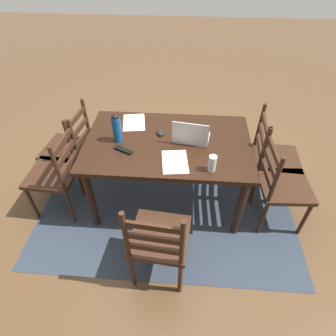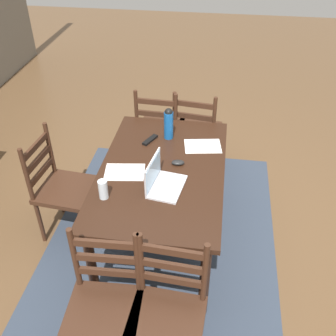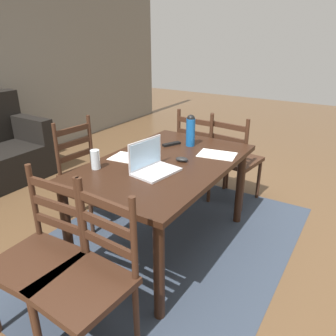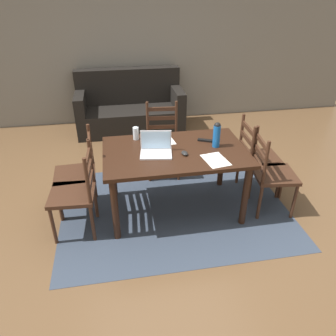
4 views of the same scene
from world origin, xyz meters
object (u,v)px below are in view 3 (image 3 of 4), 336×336
(chair_left_far, at_px, (41,257))
(chair_left_near, at_px, (88,281))
(dining_table, at_px, (164,173))
(computer_mouse, at_px, (182,159))
(chair_far_head, at_px, (88,173))
(chair_right_far, at_px, (201,153))
(drinking_glass, at_px, (95,159))
(laptop, at_px, (151,164))
(tv_remote, at_px, (172,144))
(water_bottle, at_px, (191,130))
(chair_right_near, at_px, (234,160))

(chair_left_far, bearing_deg, chair_left_near, -90.00)
(dining_table, relative_size, computer_mouse, 15.06)
(chair_left_far, relative_size, computer_mouse, 9.50)
(dining_table, relative_size, chair_far_head, 1.59)
(chair_right_far, height_order, drinking_glass, chair_right_far)
(chair_left_near, relative_size, laptop, 2.72)
(tv_remote, bearing_deg, chair_left_far, 113.93)
(chair_far_head, bearing_deg, laptop, -103.60)
(tv_remote, bearing_deg, drinking_glass, 101.27)
(drinking_glass, bearing_deg, water_bottle, -21.86)
(drinking_glass, bearing_deg, tv_remote, -13.88)
(chair_left_far, relative_size, drinking_glass, 6.69)
(dining_table, relative_size, chair_left_near, 1.59)
(tv_remote, bearing_deg, dining_table, 138.37)
(dining_table, xyz_separation_m, chair_far_head, (0.00, 0.84, -0.20))
(drinking_glass, bearing_deg, chair_left_far, -166.75)
(laptop, distance_m, computer_mouse, 0.30)
(chair_left_near, relative_size, chair_right_near, 1.00)
(chair_right_near, height_order, computer_mouse, chair_right_near)
(chair_left_near, bearing_deg, dining_table, 10.40)
(dining_table, distance_m, chair_right_far, 1.08)
(computer_mouse, bearing_deg, tv_remote, 34.38)
(laptop, distance_m, water_bottle, 0.66)
(chair_left_far, height_order, water_bottle, water_bottle)
(laptop, bearing_deg, chair_left_near, -168.76)
(computer_mouse, bearing_deg, dining_table, 116.39)
(chair_right_near, bearing_deg, chair_left_near, -179.79)
(laptop, bearing_deg, chair_far_head, 76.40)
(chair_right_far, bearing_deg, chair_left_near, -169.61)
(chair_left_far, xyz_separation_m, chair_right_near, (2.08, -0.37, 0.00))
(chair_right_near, xyz_separation_m, tv_remote, (-0.67, 0.34, 0.30))
(drinking_glass, bearing_deg, chair_right_near, -20.45)
(chair_right_near, bearing_deg, dining_table, 170.02)
(chair_far_head, bearing_deg, tv_remote, -61.52)
(drinking_glass, bearing_deg, chair_left_near, -140.93)
(dining_table, xyz_separation_m, laptop, (-0.21, -0.03, 0.15))
(laptop, bearing_deg, chair_right_far, 9.81)
(chair_far_head, xyz_separation_m, chair_right_near, (1.04, -1.03, 0.00))
(chair_left_near, height_order, chair_right_near, same)
(chair_left_near, distance_m, water_bottle, 1.57)
(dining_table, height_order, tv_remote, tv_remote)
(laptop, bearing_deg, tv_remote, 17.74)
(laptop, relative_size, drinking_glass, 2.46)
(chair_right_near, bearing_deg, computer_mouse, 175.77)
(chair_far_head, height_order, chair_left_far, same)
(chair_right_near, relative_size, water_bottle, 3.45)
(chair_far_head, bearing_deg, chair_left_near, -135.32)
(dining_table, height_order, laptop, laptop)
(drinking_glass, relative_size, computer_mouse, 1.42)
(chair_far_head, height_order, computer_mouse, chair_far_head)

